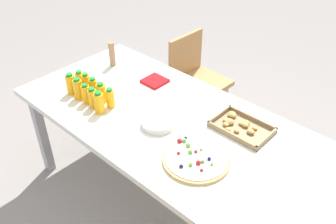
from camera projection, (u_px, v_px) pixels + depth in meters
name	position (u px, v px, depth m)	size (l,w,h in m)	color
ground_plane	(176.00, 206.00, 2.61)	(12.00, 12.00, 0.00)	gray
party_table	(178.00, 132.00, 2.21)	(2.13, 0.95, 0.74)	silver
chair_far_left	(195.00, 75.00, 3.11)	(0.41, 0.41, 0.83)	#B7844C
juice_bottle_0	(71.00, 84.00, 2.40)	(0.06, 0.06, 0.15)	#FAAC14
juice_bottle_1	(78.00, 89.00, 2.35)	(0.06, 0.06, 0.15)	#FAAC14
juice_bottle_2	(86.00, 94.00, 2.31)	(0.05, 0.05, 0.14)	#F9AD14
juice_bottle_3	(93.00, 98.00, 2.27)	(0.06, 0.06, 0.14)	#F9AC14
juice_bottle_4	(99.00, 103.00, 2.23)	(0.06, 0.06, 0.15)	#FAAD14
juice_bottle_5	(80.00, 81.00, 2.44)	(0.06, 0.06, 0.14)	#FAAD14
juice_bottle_6	(87.00, 84.00, 2.40)	(0.05, 0.05, 0.15)	#FBAC14
juice_bottle_7	(94.00, 89.00, 2.36)	(0.05, 0.05, 0.15)	#F9AD14
juice_bottle_8	(101.00, 93.00, 2.32)	(0.06, 0.06, 0.14)	#F9AF14
juice_bottle_9	(110.00, 98.00, 2.28)	(0.05, 0.05, 0.14)	#F8AE14
fruit_pizza	(196.00, 158.00, 1.91)	(0.36, 0.36, 0.05)	tan
snack_tray	(240.00, 126.00, 2.13)	(0.33, 0.23, 0.04)	olive
plate_stack	(158.00, 123.00, 2.15)	(0.20, 0.20, 0.04)	silver
napkin_stack	(155.00, 81.00, 2.55)	(0.15, 0.15, 0.02)	red
cardboard_tube	(112.00, 54.00, 2.70)	(0.04, 0.04, 0.18)	#9E7A56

